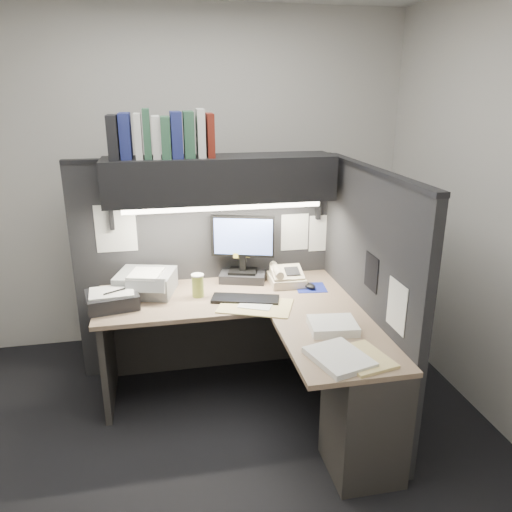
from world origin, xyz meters
name	(u,v)px	position (x,y,z in m)	size (l,w,h in m)	color
floor	(221,437)	(0.00, 0.00, 0.00)	(3.50, 3.50, 0.00)	black
wall_back	(194,182)	(0.00, 1.50, 1.35)	(3.50, 0.04, 2.70)	beige
wall_front	(286,381)	(0.00, -1.50, 1.35)	(3.50, 0.04, 2.70)	beige
wall_right	(502,215)	(1.75, 0.00, 1.35)	(0.04, 3.00, 2.70)	beige
partition_back	(207,268)	(0.03, 0.93, 0.80)	(1.90, 0.06, 1.60)	black
partition_right	(365,297)	(0.98, 0.18, 0.80)	(0.06, 1.50, 1.60)	black
desk	(288,368)	(0.43, 0.00, 0.44)	(1.70, 1.53, 0.73)	#9C7A63
overhead_shelf	(220,179)	(0.12, 0.75, 1.50)	(1.55, 0.34, 0.30)	black
task_light_tube	(224,208)	(0.12, 0.61, 1.33)	(0.04, 0.04, 1.32)	white
monitor	(243,255)	(0.28, 0.79, 0.93)	(0.45, 0.29, 0.49)	black
keyboard	(245,299)	(0.24, 0.43, 0.74)	(0.45, 0.15, 0.02)	black
mousepad	(311,288)	(0.73, 0.56, 0.73)	(0.21, 0.19, 0.00)	navy
mouse	(310,286)	(0.72, 0.54, 0.75)	(0.06, 0.10, 0.04)	black
telephone	(287,277)	(0.58, 0.67, 0.78)	(0.24, 0.26, 0.10)	beige
coffee_cup	(198,286)	(-0.07, 0.56, 0.80)	(0.08, 0.08, 0.15)	#9BAB44
printer	(146,283)	(-0.41, 0.70, 0.81)	(0.38, 0.32, 0.15)	gray
notebook_stack	(112,300)	(-0.63, 0.50, 0.78)	(0.32, 0.27, 0.10)	black
open_folder	(255,306)	(0.28, 0.32, 0.73)	(0.47, 0.30, 0.01)	#D7C279
paper_stack_a	(333,326)	(0.66, -0.10, 0.76)	(0.27, 0.23, 0.05)	white
paper_stack_b	(339,358)	(0.58, -0.43, 0.75)	(0.26, 0.32, 0.03)	white
manila_stack	(363,358)	(0.70, -0.45, 0.74)	(0.24, 0.31, 0.02)	#D7C279
binder_row	(162,135)	(-0.25, 0.75, 1.79)	(0.67, 0.26, 0.31)	black
pinned_papers	(269,247)	(0.42, 0.56, 1.05)	(1.76, 1.31, 0.51)	white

